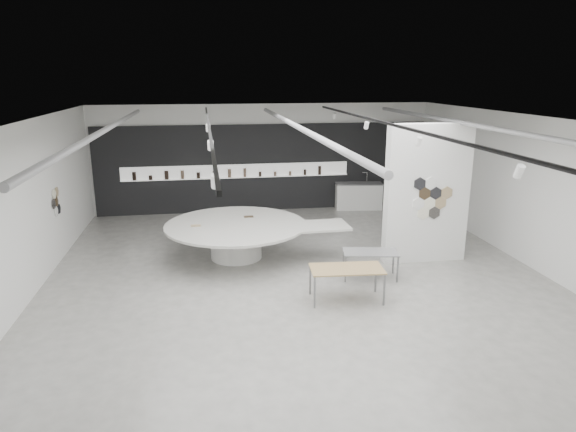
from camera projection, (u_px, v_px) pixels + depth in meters
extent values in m
cube|color=#9C9A93|center=(300.00, 283.00, 12.18)|extent=(12.00, 14.00, 0.01)
cube|color=silver|center=(301.00, 120.00, 11.17)|extent=(12.00, 14.00, 0.01)
cube|color=white|center=(264.00, 158.00, 18.34)|extent=(12.00, 0.01, 3.80)
cube|color=white|center=(433.00, 377.00, 5.01)|extent=(12.00, 0.01, 3.80)
cube|color=white|center=(540.00, 195.00, 12.61)|extent=(0.01, 14.00, 3.80)
cube|color=white|center=(19.00, 216.00, 10.74)|extent=(0.01, 14.00, 3.80)
cylinder|color=#939396|center=(105.00, 130.00, 11.04)|extent=(0.12, 12.00, 0.12)
cylinder|color=#939396|center=(297.00, 127.00, 11.70)|extent=(0.12, 12.00, 0.12)
cylinder|color=#939396|center=(468.00, 124.00, 12.35)|extent=(0.12, 12.00, 0.12)
cube|color=black|center=(209.00, 127.00, 10.89)|extent=(0.05, 13.00, 0.06)
cylinder|color=white|center=(215.00, 181.00, 6.18)|extent=(0.11, 0.18, 0.21)
cylinder|color=white|center=(211.00, 145.00, 9.32)|extent=(0.11, 0.18, 0.21)
cylinder|color=white|center=(208.00, 128.00, 12.46)|extent=(0.11, 0.18, 0.21)
cylinder|color=white|center=(207.00, 117.00, 15.60)|extent=(0.11, 0.18, 0.21)
cube|color=black|center=(389.00, 124.00, 11.51)|extent=(0.05, 13.00, 0.06)
cylinder|color=white|center=(519.00, 171.00, 6.80)|extent=(0.11, 0.18, 0.21)
cylinder|color=white|center=(419.00, 141.00, 9.94)|extent=(0.11, 0.18, 0.21)
cylinder|color=white|center=(366.00, 125.00, 13.08)|extent=(0.11, 0.18, 0.21)
cylinder|color=white|center=(334.00, 116.00, 16.22)|extent=(0.11, 0.18, 0.21)
cylinder|color=white|center=(56.00, 211.00, 13.27)|extent=(0.03, 0.28, 0.28)
cylinder|color=black|center=(59.00, 209.00, 13.52)|extent=(0.03, 0.28, 0.28)
cylinder|color=#3F311F|center=(57.00, 202.00, 13.33)|extent=(0.03, 0.28, 0.28)
cylinder|color=black|center=(54.00, 204.00, 13.09)|extent=(0.03, 0.28, 0.28)
cylinder|color=white|center=(54.00, 194.00, 13.15)|extent=(0.03, 0.28, 0.28)
cylinder|color=tan|center=(57.00, 192.00, 13.40)|extent=(0.03, 0.28, 0.28)
cube|color=black|center=(265.00, 168.00, 18.37)|extent=(11.80, 0.10, 3.10)
cube|color=white|center=(237.00, 171.00, 18.17)|extent=(8.00, 0.06, 0.46)
cube|color=white|center=(237.00, 177.00, 18.17)|extent=(8.00, 0.18, 0.02)
cylinder|color=black|center=(134.00, 176.00, 17.58)|extent=(0.13, 0.13, 0.29)
cylinder|color=black|center=(151.00, 178.00, 17.68)|extent=(0.13, 0.13, 0.15)
cylinder|color=black|center=(167.00, 175.00, 17.75)|extent=(0.14, 0.14, 0.30)
cylinder|color=brown|center=(183.00, 175.00, 17.83)|extent=(0.12, 0.12, 0.29)
cylinder|color=black|center=(198.00, 175.00, 17.93)|extent=(0.12, 0.12, 0.21)
cylinder|color=black|center=(214.00, 174.00, 18.01)|extent=(0.10, 0.10, 0.25)
cylinder|color=brown|center=(229.00, 173.00, 18.09)|extent=(0.12, 0.12, 0.30)
cylinder|color=brown|center=(245.00, 173.00, 18.17)|extent=(0.10, 0.10, 0.31)
cylinder|color=black|center=(260.00, 174.00, 18.27)|extent=(0.09, 0.09, 0.17)
cylinder|color=brown|center=(275.00, 174.00, 18.36)|extent=(0.10, 0.10, 0.16)
cylinder|color=brown|center=(290.00, 173.00, 18.45)|extent=(0.09, 0.09, 0.15)
cylinder|color=black|center=(305.00, 172.00, 18.52)|extent=(0.09, 0.09, 0.21)
cylinder|color=black|center=(320.00, 170.00, 18.59)|extent=(0.11, 0.11, 0.31)
cube|color=white|center=(427.00, 194.00, 13.20)|extent=(2.20, 0.35, 3.60)
cylinder|color=white|center=(429.00, 203.00, 13.07)|extent=(0.34, 0.03, 0.34)
cylinder|color=tan|center=(440.00, 203.00, 13.12)|extent=(0.34, 0.03, 0.34)
cylinder|color=white|center=(418.00, 204.00, 13.03)|extent=(0.34, 0.03, 0.34)
cylinder|color=black|center=(436.00, 193.00, 13.03)|extent=(0.34, 0.03, 0.34)
cylinder|color=#3F311F|center=(425.00, 194.00, 12.98)|extent=(0.34, 0.03, 0.34)
cylinder|color=black|center=(434.00, 213.00, 13.17)|extent=(0.34, 0.03, 0.34)
cylinder|color=white|center=(423.00, 213.00, 13.12)|extent=(0.34, 0.03, 0.34)
cylinder|color=tan|center=(447.00, 193.00, 13.08)|extent=(0.34, 0.03, 0.34)
cylinder|color=white|center=(431.00, 183.00, 12.94)|extent=(0.34, 0.03, 0.34)
cylinder|color=black|center=(420.00, 184.00, 12.89)|extent=(0.34, 0.03, 0.34)
cylinder|color=white|center=(236.00, 242.00, 13.73)|extent=(1.39, 1.39, 0.89)
cylinder|color=beige|center=(236.00, 225.00, 13.61)|extent=(3.85, 3.85, 0.06)
cube|color=beige|center=(317.00, 226.00, 13.49)|extent=(1.70, 1.09, 0.06)
cube|color=tan|center=(196.00, 226.00, 13.41)|extent=(0.27, 0.19, 0.01)
cube|color=#3F311F|center=(249.00, 217.00, 14.27)|extent=(0.27, 0.19, 0.01)
cube|color=tan|center=(347.00, 269.00, 11.06)|extent=(1.62, 0.90, 0.03)
cube|color=slate|center=(315.00, 292.00, 10.75)|extent=(0.04, 0.04, 0.71)
cube|color=slate|center=(310.00, 280.00, 11.43)|extent=(0.04, 0.04, 0.71)
cube|color=slate|center=(384.00, 290.00, 10.88)|extent=(0.04, 0.04, 0.71)
cube|color=slate|center=(376.00, 277.00, 11.56)|extent=(0.04, 0.04, 0.71)
cube|color=gray|center=(370.00, 252.00, 12.30)|extent=(1.40, 0.88, 0.03)
cube|color=slate|center=(345.00, 269.00, 12.12)|extent=(0.04, 0.04, 0.64)
cube|color=slate|center=(343.00, 261.00, 12.68)|extent=(0.04, 0.04, 0.64)
cube|color=slate|center=(398.00, 270.00, 12.10)|extent=(0.04, 0.04, 0.64)
cube|color=slate|center=(393.00, 261.00, 12.66)|extent=(0.04, 0.04, 0.64)
cube|color=white|center=(358.00, 196.00, 18.80)|extent=(1.72, 0.83, 0.93)
cube|color=gray|center=(359.00, 183.00, 18.67)|extent=(1.77, 0.87, 0.03)
cylinder|color=silver|center=(367.00, 177.00, 18.77)|extent=(0.03, 0.03, 0.37)
cylinder|color=silver|center=(365.00, 172.00, 18.73)|extent=(0.17, 0.05, 0.02)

